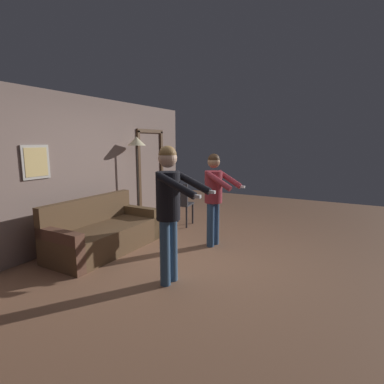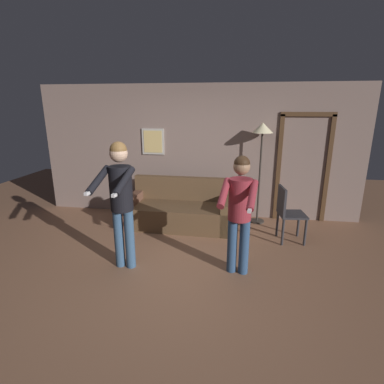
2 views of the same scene
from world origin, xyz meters
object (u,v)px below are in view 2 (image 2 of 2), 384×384
object	(u,v)px
person_standing_right	(240,206)
couch	(180,211)
dining_chair_distant	(287,211)
torchiere_lamp	(262,138)
person_standing_left	(121,194)

from	to	relation	value
person_standing_right	couch	bearing A→B (deg)	125.38
couch	dining_chair_distant	world-z (taller)	dining_chair_distant
couch	person_standing_right	world-z (taller)	person_standing_right
torchiere_lamp	person_standing_left	xyz separation A→B (m)	(-1.93, -2.02, -0.55)
person_standing_left	dining_chair_distant	distance (m)	2.70
couch	person_standing_left	world-z (taller)	person_standing_left
couch	torchiere_lamp	xyz separation A→B (m)	(1.46, 0.41, 1.35)
person_standing_left	person_standing_right	size ratio (longest dim) A/B	1.10
person_standing_right	dining_chair_distant	distance (m)	1.45
couch	dining_chair_distant	xyz separation A→B (m)	(1.87, -0.39, 0.25)
person_standing_left	dining_chair_distant	xyz separation A→B (m)	(2.35, 1.23, -0.54)
person_standing_left	person_standing_right	xyz separation A→B (m)	(1.56, 0.09, -0.12)
couch	person_standing_right	xyz separation A→B (m)	(1.09, -1.53, 0.68)
person_standing_left	person_standing_right	world-z (taller)	person_standing_left
couch	person_standing_left	xyz separation A→B (m)	(-0.47, -1.62, 0.79)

